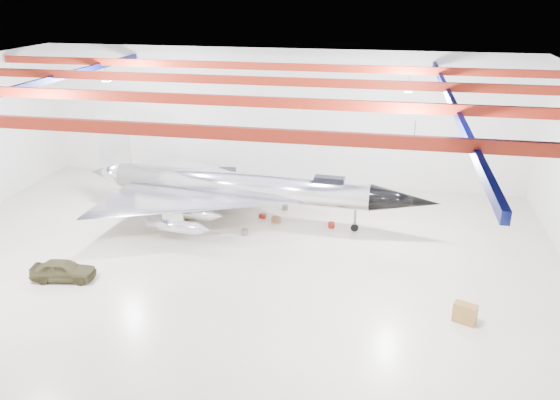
# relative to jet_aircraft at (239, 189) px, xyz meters

# --- Properties ---
(floor) EXTENTS (40.00, 40.00, 0.00)m
(floor) POSITION_rel_jet_aircraft_xyz_m (1.04, -6.35, -2.29)
(floor) COLOR beige
(floor) RESTS_ON ground
(wall_back) EXTENTS (40.00, 0.00, 40.00)m
(wall_back) POSITION_rel_jet_aircraft_xyz_m (1.04, 8.65, 3.21)
(wall_back) COLOR silver
(wall_back) RESTS_ON floor
(ceiling) EXTENTS (40.00, 40.00, 0.00)m
(ceiling) POSITION_rel_jet_aircraft_xyz_m (1.04, -6.35, 8.71)
(ceiling) COLOR #0A0F38
(ceiling) RESTS_ON wall_back
(ceiling_structure) EXTENTS (39.50, 29.50, 1.08)m
(ceiling_structure) POSITION_rel_jet_aircraft_xyz_m (1.04, -6.35, 8.04)
(ceiling_structure) COLOR maroon
(ceiling_structure) RESTS_ON ceiling
(jet_aircraft) EXTENTS (25.60, 15.52, 6.98)m
(jet_aircraft) POSITION_rel_jet_aircraft_xyz_m (0.00, 0.00, 0.00)
(jet_aircraft) COLOR silver
(jet_aircraft) RESTS_ON floor
(jeep) EXTENTS (3.74, 1.98, 1.21)m
(jeep) POSITION_rel_jet_aircraft_xyz_m (-7.46, -10.39, -1.68)
(jeep) COLOR #3D391E
(jeep) RESTS_ON floor
(desk) EXTENTS (1.24, 0.94, 1.02)m
(desk) POSITION_rel_jet_aircraft_xyz_m (14.35, -10.31, -1.78)
(desk) COLOR brown
(desk) RESTS_ON floor
(crate_ply) EXTENTS (0.72, 0.65, 0.41)m
(crate_ply) POSITION_rel_jet_aircraft_xyz_m (-3.19, -1.69, -2.08)
(crate_ply) COLOR olive
(crate_ply) RESTS_ON floor
(toolbox_red) EXTENTS (0.50, 0.43, 0.30)m
(toolbox_red) POSITION_rel_jet_aircraft_xyz_m (1.60, 0.43, -2.14)
(toolbox_red) COLOR maroon
(toolbox_red) RESTS_ON floor
(engine_drum) EXTENTS (0.56, 0.56, 0.40)m
(engine_drum) POSITION_rel_jet_aircraft_xyz_m (1.07, -2.60, -2.09)
(engine_drum) COLOR #59595B
(engine_drum) RESTS_ON floor
(parts_bin) EXTENTS (0.67, 0.61, 0.39)m
(parts_bin) POSITION_rel_jet_aircraft_xyz_m (2.72, -0.10, -2.09)
(parts_bin) COLOR olive
(parts_bin) RESTS_ON floor
(crate_small) EXTENTS (0.35, 0.29, 0.24)m
(crate_small) POSITION_rel_jet_aircraft_xyz_m (-7.38, 1.55, -2.17)
(crate_small) COLOR #59595B
(crate_small) RESTS_ON floor
(tool_chest) EXTENTS (0.47, 0.47, 0.39)m
(tool_chest) POSITION_rel_jet_aircraft_xyz_m (6.63, -0.27, -2.09)
(tool_chest) COLOR maroon
(tool_chest) RESTS_ON floor
(spares_box) EXTENTS (0.43, 0.43, 0.35)m
(spares_box) POSITION_rel_jet_aircraft_xyz_m (2.90, 2.27, -2.11)
(spares_box) COLOR #59595B
(spares_box) RESTS_ON floor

